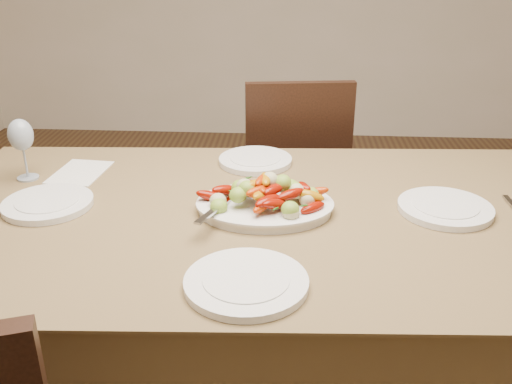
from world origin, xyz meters
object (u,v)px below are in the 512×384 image
at_px(plate_near, 246,283).
at_px(plate_left, 48,204).
at_px(chair_far, 292,179).
at_px(serving_platter, 265,208).
at_px(dining_table, 256,325).
at_px(wine_glass, 23,148).
at_px(plate_far, 255,161).
at_px(plate_right, 445,208).

bearing_deg(plate_near, plate_left, 148.36).
xyz_separation_m(chair_far, serving_platter, (-0.08, -0.91, 0.30)).
height_order(dining_table, plate_left, plate_left).
relative_size(dining_table, wine_glass, 8.98).
bearing_deg(plate_left, chair_far, 53.30).
xyz_separation_m(dining_table, chair_far, (0.10, 0.92, 0.10)).
bearing_deg(chair_far, wine_glass, 33.98).
height_order(serving_platter, plate_left, serving_platter).
bearing_deg(plate_near, plate_far, 92.16).
xyz_separation_m(chair_far, plate_right, (0.42, -0.88, 0.29)).
relative_size(dining_table, plate_far, 7.56).
distance_m(serving_platter, plate_far, 0.37).
height_order(serving_platter, plate_far, serving_platter).
bearing_deg(serving_platter, plate_near, -93.40).
bearing_deg(plate_far, wine_glass, -165.79).
xyz_separation_m(dining_table, serving_platter, (0.02, 0.01, 0.39)).
xyz_separation_m(dining_table, plate_far, (-0.03, 0.37, 0.39)).
distance_m(plate_right, plate_far, 0.64).
height_order(dining_table, plate_far, plate_far).
distance_m(plate_right, plate_near, 0.66).
xyz_separation_m(plate_far, wine_glass, (-0.70, -0.18, 0.09)).
relative_size(dining_table, chair_far, 1.94).
bearing_deg(plate_left, plate_far, 33.62).
relative_size(dining_table, plate_near, 6.77).
distance_m(plate_far, wine_glass, 0.73).
bearing_deg(serving_platter, wine_glass, 166.06).
xyz_separation_m(serving_platter, plate_right, (0.50, 0.03, -0.00)).
xyz_separation_m(dining_table, plate_right, (0.52, 0.04, 0.39)).
bearing_deg(plate_near, wine_glass, 142.71).
height_order(plate_far, plate_near, same).
bearing_deg(plate_near, chair_far, 85.67).
bearing_deg(chair_far, plate_near, 78.45).
bearing_deg(serving_platter, plate_far, 97.76).
xyz_separation_m(serving_platter, plate_far, (-0.05, 0.36, -0.00)).
xyz_separation_m(plate_left, wine_glass, (-0.14, 0.19, 0.09)).
bearing_deg(serving_platter, plate_left, -179.30).
height_order(serving_platter, plate_near, serving_platter).
relative_size(serving_platter, plate_far, 1.50).
distance_m(plate_left, plate_right, 1.11).
relative_size(plate_left, plate_near, 0.92).
height_order(plate_right, plate_far, same).
bearing_deg(plate_near, serving_platter, 86.60).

